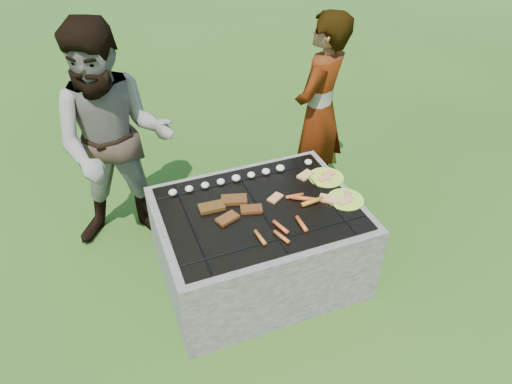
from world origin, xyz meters
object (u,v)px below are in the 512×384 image
(plate_far, at_px, (326,178))
(fire_pit, at_px, (259,245))
(cook, at_px, (319,113))
(bystander, at_px, (116,143))
(plate_near, at_px, (346,200))

(plate_far, bearing_deg, fire_pit, -166.46)
(plate_far, xyz_separation_m, cook, (0.24, 0.59, 0.18))
(cook, height_order, bystander, bystander)
(plate_near, bearing_deg, bystander, 146.56)
(plate_near, height_order, bystander, bystander)
(plate_near, bearing_deg, plate_far, 89.91)
(bystander, bearing_deg, fire_pit, -31.37)
(fire_pit, relative_size, plate_far, 4.55)
(fire_pit, distance_m, bystander, 1.20)
(plate_far, xyz_separation_m, bystander, (-1.32, 0.60, 0.23))
(plate_far, distance_m, plate_near, 0.27)
(fire_pit, bearing_deg, plate_far, 13.54)
(fire_pit, bearing_deg, bystander, 135.80)
(fire_pit, xyz_separation_m, plate_near, (0.56, -0.13, 0.33))
(fire_pit, distance_m, plate_near, 0.66)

